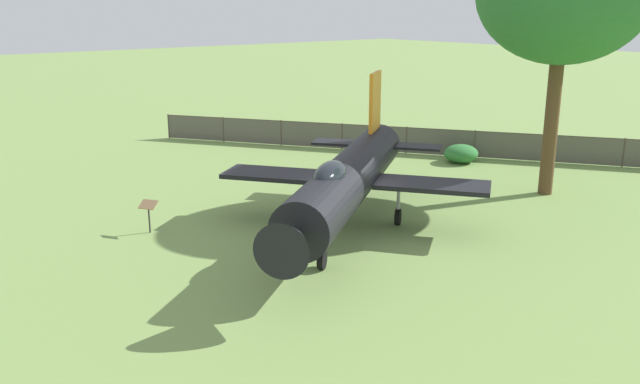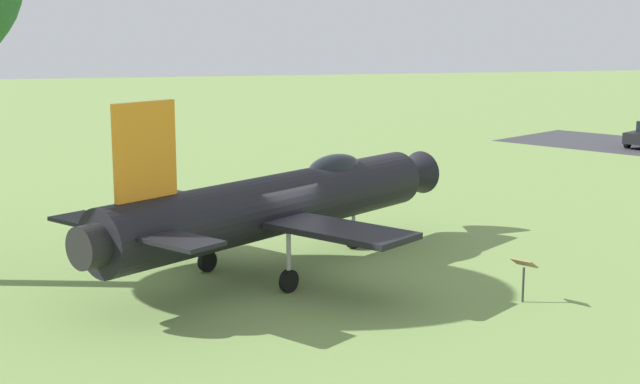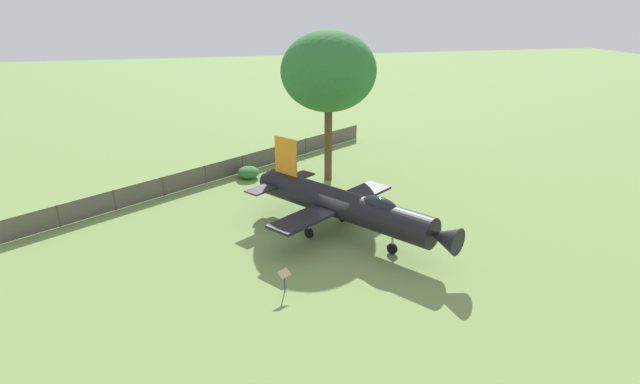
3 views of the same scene
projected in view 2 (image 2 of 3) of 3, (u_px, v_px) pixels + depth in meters
ground_plane at (276, 272)px, 25.28m from camera, size 200.00×200.00×0.00m
display_jet at (285, 202)px, 25.20m from camera, size 12.51×10.29×5.13m
info_plaque at (524, 269)px, 22.38m from camera, size 0.66×0.72×1.14m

